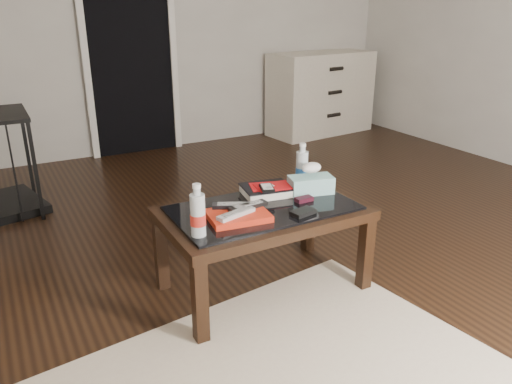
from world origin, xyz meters
TOP-DOWN VIEW (x-y plane):
  - ground at (0.00, 0.00)m, footprint 5.00×5.00m
  - doorway at (-0.40, 2.47)m, footprint 0.90×0.08m
  - coffee_table at (-0.57, -0.39)m, footprint 1.00×0.60m
  - dresser at (1.67, 2.23)m, footprint 1.25×0.63m
  - magazines at (-0.74, -0.46)m, footprint 0.30×0.24m
  - remote_silver at (-0.76, -0.49)m, footprint 0.21×0.10m
  - remote_black_front at (-0.67, -0.43)m, footprint 0.20×0.07m
  - remote_black_back at (-0.73, -0.39)m, footprint 0.20×0.13m
  - textbook at (-0.47, -0.25)m, footprint 0.28×0.24m
  - dvd_mailers at (-0.46, -0.26)m, footprint 0.22×0.19m
  - ipod at (-0.49, -0.30)m, footprint 0.09×0.12m
  - flip_phone at (-0.35, -0.43)m, footprint 0.09×0.05m
  - wallet at (-0.44, -0.56)m, footprint 0.13×0.09m
  - water_bottle_left at (-0.97, -0.54)m, footprint 0.07×0.07m
  - water_bottle_right at (-0.22, -0.21)m, footprint 0.07×0.07m
  - tissue_box at (-0.25, -0.34)m, footprint 0.25×0.17m

SIDE VIEW (x-z plane):
  - ground at x=0.00m, z-range 0.00..0.00m
  - coffee_table at x=-0.57m, z-range 0.17..0.63m
  - dresser at x=1.67m, z-range 0.00..0.90m
  - wallet at x=-0.44m, z-range 0.46..0.48m
  - flip_phone at x=-0.35m, z-range 0.46..0.48m
  - magazines at x=-0.74m, z-range 0.46..0.49m
  - textbook at x=-0.47m, z-range 0.46..0.51m
  - remote_silver at x=-0.76m, z-range 0.49..0.51m
  - remote_black_front at x=-0.67m, z-range 0.49..0.51m
  - remote_black_back at x=-0.73m, z-range 0.49..0.51m
  - tissue_box at x=-0.25m, z-range 0.46..0.55m
  - dvd_mailers at x=-0.46m, z-range 0.51..0.51m
  - ipod at x=-0.49m, z-range 0.51..0.53m
  - water_bottle_left at x=-0.97m, z-range 0.46..0.70m
  - water_bottle_right at x=-0.22m, z-range 0.46..0.70m
  - doorway at x=-0.40m, z-range -0.01..2.06m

